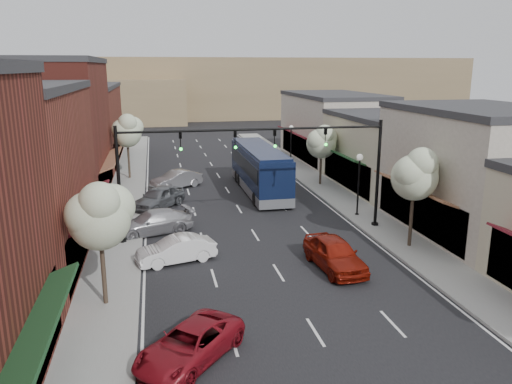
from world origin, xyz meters
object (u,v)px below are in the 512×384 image
signal_mast_left (160,166)px  parked_car_d (158,197)px  coach_bus (259,169)px  parked_car_e (176,180)px  lamp_post_far (291,139)px  parked_car_b (176,250)px  tree_left_near (100,214)px  lamp_post_near (359,175)px  red_hatchback (335,253)px  tree_left_far (127,130)px  parked_car_a (190,344)px  tree_right_near (416,173)px  parked_car_c (153,222)px  signal_mast_right (343,159)px  tree_right_far (322,141)px

signal_mast_left → parked_car_d: size_ratio=1.70×
coach_bus → parked_car_e: coach_bus is taller
lamp_post_far → parked_car_b: 26.87m
tree_left_near → lamp_post_near: tree_left_near is taller
tree_left_near → red_hatchback: size_ratio=1.17×
tree_left_far → parked_car_a: (3.26, -30.90, -3.97)m
lamp_post_near → parked_car_b: lamp_post_near is taller
lamp_post_far → parked_car_d: 18.63m
lamp_post_near → coach_bus: lamp_post_near is taller
parked_car_e → red_hatchback: bearing=-11.3°
coach_bus → tree_right_near: bearing=-69.1°
parked_car_c → parked_car_b: bearing=-3.8°
signal_mast_right → tree_right_near: 4.89m
signal_mast_left → parked_car_b: 5.29m
parked_car_d → lamp_post_far: bearing=79.8°
tree_right_far → parked_car_c: tree_right_far is taller
parked_car_b → parked_car_c: (-1.17, 5.11, 0.03)m
parked_car_c → red_hatchback: bearing=33.4°
signal_mast_left → tree_right_near: size_ratio=1.38×
lamp_post_far → tree_left_far: bearing=-172.7°
tree_left_far → parked_car_c: size_ratio=1.22×
parked_car_a → parked_car_e: size_ratio=1.00×
red_hatchback → parked_car_a: size_ratio=1.06×
red_hatchback → signal_mast_left: bearing=139.9°
lamp_post_near → parked_car_e: bearing=137.3°
red_hatchback → tree_left_near: bearing=-174.8°
tree_left_far → lamp_post_far: bearing=7.3°
tree_left_far → parked_car_b: 22.03m
parked_car_b → parked_car_c: 5.24m
coach_bus → parked_car_c: 12.83m
lamp_post_near → red_hatchback: size_ratio=0.91×
tree_left_far → lamp_post_near: 22.33m
tree_right_near → coach_bus: size_ratio=0.48×
coach_bus → parked_car_d: bearing=-157.8°
signal_mast_left → parked_car_e: 14.20m
signal_mast_left → tree_left_near: (-2.63, -8.05, -0.40)m
parked_car_e → signal_mast_left: bearing=-37.4°
parked_car_b → parked_car_d: bearing=169.1°
parked_car_b → parked_car_a: bearing=-14.7°
signal_mast_left → parked_car_d: 8.36m
coach_bus → parked_car_c: bearing=-133.6°
tree_left_near → parked_car_a: tree_left_near is taller
tree_right_near → tree_left_far: (-16.60, 22.00, 0.15)m
coach_bus → parked_car_e: 7.39m
signal_mast_left → parked_car_d: signal_mast_left is taller
coach_bus → parked_car_d: (-8.36, -3.45, -1.14)m
parked_car_e → lamp_post_far: bearing=86.7°
signal_mast_left → coach_bus: size_ratio=0.66×
lamp_post_far → parked_car_c: 23.22m
tree_right_near → tree_right_far: size_ratio=1.10×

